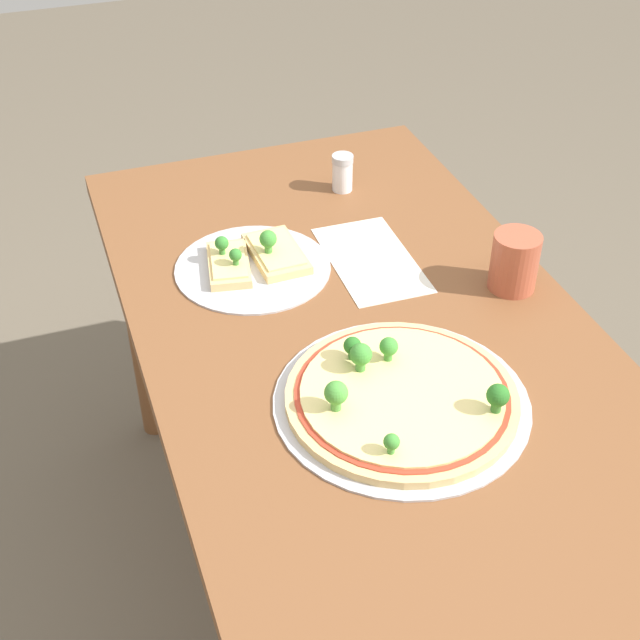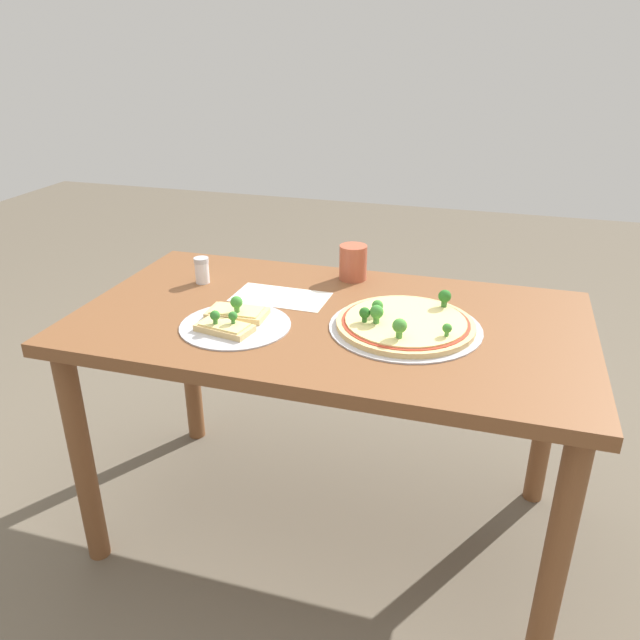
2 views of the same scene
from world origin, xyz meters
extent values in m
plane|color=brown|center=(0.00, 0.00, 0.00)|extent=(8.00, 8.00, 0.00)
cube|color=brown|center=(0.00, 0.00, 0.69)|extent=(1.34, 0.74, 0.04)
cylinder|color=brown|center=(-0.61, -0.31, 0.34)|extent=(0.06, 0.06, 0.67)
cylinder|color=brown|center=(0.61, -0.31, 0.34)|extent=(0.06, 0.06, 0.67)
cylinder|color=brown|center=(-0.61, 0.31, 0.34)|extent=(0.06, 0.06, 0.67)
cylinder|color=brown|center=(0.61, 0.31, 0.34)|extent=(0.06, 0.06, 0.67)
cylinder|color=#B7B7BC|center=(0.20, -0.02, 0.71)|extent=(0.39, 0.39, 0.00)
cylinder|color=#DBB775|center=(0.20, -0.02, 0.72)|extent=(0.35, 0.35, 0.01)
cylinder|color=#B73823|center=(0.20, -0.02, 0.73)|extent=(0.32, 0.32, 0.00)
cylinder|color=#EFD684|center=(0.20, -0.02, 0.73)|extent=(0.31, 0.31, 0.00)
sphere|color=#286B23|center=(0.11, -0.06, 0.76)|extent=(0.03, 0.03, 0.03)
cylinder|color=#37742D|center=(0.11, -0.06, 0.74)|extent=(0.01, 0.01, 0.01)
sphere|color=#479338|center=(0.20, -0.12, 0.76)|extent=(0.04, 0.04, 0.04)
cylinder|color=#51973E|center=(0.20, -0.12, 0.74)|extent=(0.02, 0.02, 0.02)
sphere|color=#286B23|center=(0.29, 0.09, 0.76)|extent=(0.03, 0.03, 0.03)
cylinder|color=#37742D|center=(0.29, 0.09, 0.74)|extent=(0.02, 0.02, 0.02)
sphere|color=#3D8933|center=(0.13, -0.01, 0.76)|extent=(0.03, 0.03, 0.03)
cylinder|color=#488E3A|center=(0.13, -0.01, 0.74)|extent=(0.01, 0.01, 0.01)
sphere|color=#3D8933|center=(0.31, -0.08, 0.75)|extent=(0.02, 0.02, 0.02)
cylinder|color=#488E3A|center=(0.31, -0.08, 0.74)|extent=(0.01, 0.01, 0.01)
sphere|color=#3D8933|center=(0.14, -0.06, 0.76)|extent=(0.03, 0.03, 0.03)
cylinder|color=#488E3A|center=(0.14, -0.06, 0.74)|extent=(0.02, 0.02, 0.02)
cylinder|color=#B7B7BC|center=(-0.21, -0.13, 0.71)|extent=(0.28, 0.28, 0.00)
cube|color=#DBB775|center=(-0.22, -0.17, 0.72)|extent=(0.15, 0.10, 0.02)
cube|color=#EFD684|center=(-0.22, -0.17, 0.73)|extent=(0.13, 0.08, 0.00)
sphere|color=#337A2D|center=(-0.25, -0.18, 0.76)|extent=(0.03, 0.03, 0.03)
cylinder|color=#3F8136|center=(-0.25, -0.18, 0.74)|extent=(0.01, 0.01, 0.01)
sphere|color=#337A2D|center=(-0.20, -0.16, 0.75)|extent=(0.02, 0.02, 0.02)
cylinder|color=#3F8136|center=(-0.20, -0.16, 0.74)|extent=(0.01, 0.01, 0.01)
cube|color=#DBB775|center=(-0.23, -0.08, 0.72)|extent=(0.16, 0.09, 0.02)
cube|color=#EFD684|center=(-0.23, -0.08, 0.73)|extent=(0.13, 0.08, 0.00)
sphere|color=#3D8933|center=(-0.22, -0.10, 0.76)|extent=(0.03, 0.03, 0.03)
cylinder|color=#488E3A|center=(-0.22, -0.10, 0.74)|extent=(0.01, 0.01, 0.01)
cylinder|color=#AD5138|center=(-0.01, 0.29, 0.76)|extent=(0.08, 0.08, 0.11)
cylinder|color=silver|center=(-0.43, 0.13, 0.74)|extent=(0.04, 0.04, 0.06)
cylinder|color=#B2B2B7|center=(-0.43, 0.13, 0.78)|extent=(0.04, 0.04, 0.01)
cube|color=silver|center=(-0.17, 0.08, 0.71)|extent=(0.27, 0.15, 0.00)
camera|label=1|loc=(1.09, -0.46, 1.63)|focal=50.00mm
camera|label=2|loc=(0.41, -1.45, 1.39)|focal=35.00mm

